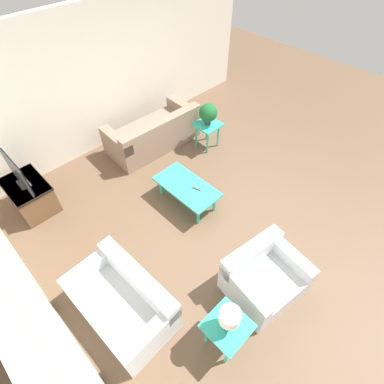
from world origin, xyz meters
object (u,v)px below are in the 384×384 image
Objects in this scene: sofa at (154,134)px; tv_stand_chest at (30,195)px; side_table_plant at (208,128)px; side_table_lamp at (227,328)px; coffee_table at (187,188)px; armchair at (263,277)px; potted_plant at (208,113)px; table_lamp at (230,318)px; loveseat at (124,302)px; television at (17,172)px.

sofa is 2.63m from tv_stand_chest.
side_table_plant and side_table_lamp have the same top height.
side_table_plant is (0.86, -1.43, 0.09)m from coffee_table.
sofa is 3.52× the size of side_table_lamp.
tv_stand_chest is at bearing -0.91° from sofa.
tv_stand_chest reaches higher than side_table_plant.
side_table_lamp is (-0.13, 0.93, 0.18)m from armchair.
tv_stand_chest is (3.71, 1.62, 0.02)m from armchair.
coffee_table is 2.69m from tv_stand_chest.
armchair reaches higher than tv_stand_chest.
sofa is 3.52× the size of side_table_plant.
tv_stand_chest is at bearing 74.47° from potted_plant.
loveseat is at bearing 28.53° from table_lamp.
potted_plant reaches higher than side_table_plant.
table_lamp reaches higher than side_table_plant.
side_table_lamp is at bearing -169.84° from tv_stand_chest.
coffee_table is at bearing 71.32° from sofa.
sofa is at bearing 44.67° from side_table_plant.
sofa reaches higher than coffee_table.
side_table_plant is at bearing 114.88° from loveseat.
tv_stand_chest is at bearing -90.00° from television.
armchair is 1.90m from loveseat.
tv_stand_chest is (3.84, 0.69, -0.16)m from side_table_lamp.
table_lamp is at bearing -45.00° from side_table_lamp.
television reaches higher than coffee_table.
side_table_lamp is 3.92m from television.
side_table_lamp is 1.53× the size of table_lamp.
potted_plant is (2.77, -1.80, 0.53)m from armchair.
side_table_plant is 3.99m from table_lamp.
television is at bearing 47.70° from coffee_table.
potted_plant is at bearing -58.88° from coffee_table.
tv_stand_chest is (1.81, 1.99, -0.07)m from coffee_table.
loveseat is at bearing 28.53° from side_table_lamp.
sofa reaches higher than side_table_lamp.
side_table_lamp is at bearing -169.77° from television.
tv_stand_chest is at bearing 74.47° from side_table_plant.
sofa is at bearing -27.71° from table_lamp.
television is (3.71, 1.62, 0.55)m from armchair.
loveseat is 2.12m from coffee_table.
armchair is 4.09m from television.
armchair is at bearing 54.14° from loveseat.
side_table_plant is (1.70, -3.38, 0.19)m from loveseat.
sofa is 1.78m from coffee_table.
armchair is at bearing -156.47° from tv_stand_chest.
coffee_table is 2.60× the size of potted_plant.
loveseat is at bearing 154.46° from armchair.
television is 1.84× the size of potted_plant.
potted_plant is at bearing 114.88° from loveseat.
table_lamp is (-3.84, -0.69, 0.50)m from tv_stand_chest.
armchair is 3.04× the size of table_lamp.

